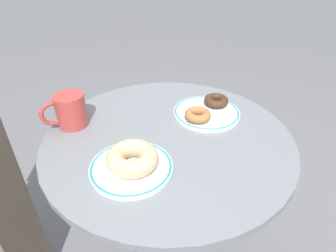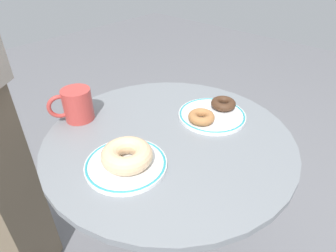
{
  "view_description": "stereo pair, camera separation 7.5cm",
  "coord_description": "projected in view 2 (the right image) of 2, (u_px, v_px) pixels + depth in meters",
  "views": [
    {
      "loc": [
        -0.52,
        -0.37,
        1.23
      ],
      "look_at": [
        -0.01,
        -0.01,
        0.81
      ],
      "focal_mm": 30.86,
      "sensor_mm": 36.0,
      "label": 1
    },
    {
      "loc": [
        -0.48,
        -0.43,
        1.23
      ],
      "look_at": [
        -0.01,
        -0.01,
        0.81
      ],
      "focal_mm": 30.86,
      "sensor_mm": 36.0,
      "label": 2
    }
  ],
  "objects": [
    {
      "name": "donut_glazed",
      "position": [
        127.0,
        155.0,
        0.67
      ],
      "size": [
        0.15,
        0.15,
        0.04
      ],
      "primitive_type": "torus",
      "rotation": [
        0.0,
        0.0,
        5.98
      ],
      "color": "#E0B789",
      "rests_on": "plate_left"
    },
    {
      "name": "plate_right",
      "position": [
        212.0,
        115.0,
        0.87
      ],
      "size": [
        0.2,
        0.2,
        0.01
      ],
      "color": "white",
      "rests_on": "cafe_table"
    },
    {
      "name": "donut_chocolate",
      "position": [
        223.0,
        104.0,
        0.89
      ],
      "size": [
        0.1,
        0.1,
        0.03
      ],
      "primitive_type": "torus",
      "rotation": [
        0.0,
        0.0,
        0.36
      ],
      "color": "#422819",
      "rests_on": "plate_right"
    },
    {
      "name": "coffee_mug",
      "position": [
        76.0,
        105.0,
        0.84
      ],
      "size": [
        0.12,
        0.08,
        0.1
      ],
      "color": "#B73D38",
      "rests_on": "cafe_table"
    },
    {
      "name": "plate_left",
      "position": [
        126.0,
        164.0,
        0.69
      ],
      "size": [
        0.2,
        0.2,
        0.01
      ],
      "color": "white",
      "rests_on": "cafe_table"
    },
    {
      "name": "cafe_table",
      "position": [
        169.0,
        193.0,
        0.92
      ],
      "size": [
        0.68,
        0.68,
        0.77
      ],
      "color": "slate",
      "rests_on": "ground"
    },
    {
      "name": "donut_cinnamon",
      "position": [
        201.0,
        117.0,
        0.83
      ],
      "size": [
        0.1,
        0.1,
        0.03
      ],
      "primitive_type": "torus",
      "rotation": [
        0.0,
        0.0,
        2.64
      ],
      "color": "#A36B3D",
      "rests_on": "plate_right"
    }
  ]
}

